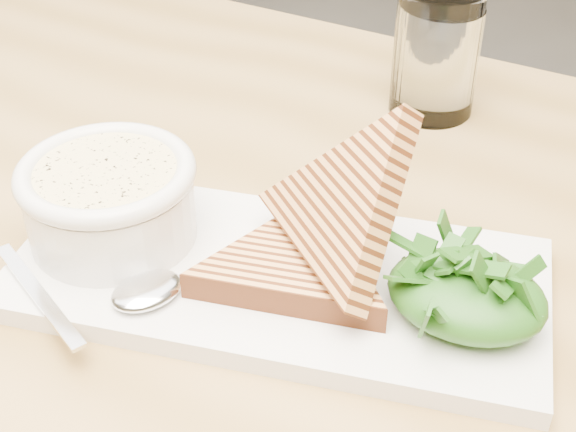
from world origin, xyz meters
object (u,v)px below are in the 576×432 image
at_px(table_top, 257,255).
at_px(platter, 277,278).
at_px(glass_near, 442,61).
at_px(glass_far, 436,52).
at_px(soup_bowl, 111,208).

distance_m(table_top, platter, 0.07).
bearing_deg(glass_near, glass_far, -164.45).
distance_m(platter, soup_bowl, 0.13).
distance_m(table_top, glass_near, 0.28).
relative_size(platter, glass_far, 3.10).
distance_m(glass_near, glass_far, 0.01).
height_order(glass_near, glass_far, glass_far).
relative_size(glass_near, glass_far, 0.86).
bearing_deg(soup_bowl, glass_near, 63.09).
xyz_separation_m(soup_bowl, glass_near, (0.16, 0.32, 0.01)).
bearing_deg(glass_far, table_top, -104.55).
relative_size(table_top, platter, 3.17).
xyz_separation_m(table_top, glass_near, (0.07, 0.26, 0.07)).
bearing_deg(soup_bowl, platter, 5.68).
height_order(platter, glass_near, glass_near).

